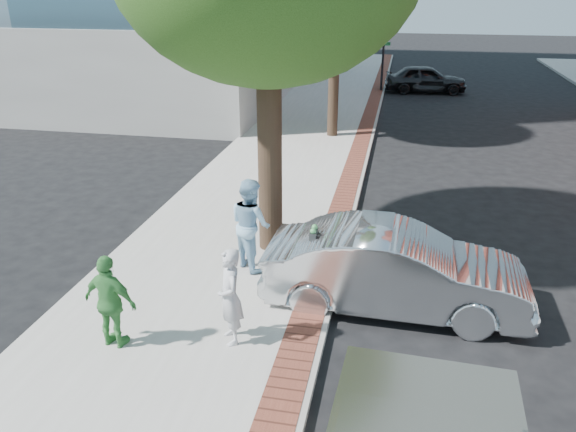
% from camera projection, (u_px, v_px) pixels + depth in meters
% --- Properties ---
extents(ground, '(120.00, 120.00, 0.00)m').
position_uv_depth(ground, '(279.00, 297.00, 11.00)').
color(ground, black).
rests_on(ground, ground).
extents(sidewalk, '(5.00, 60.00, 0.15)m').
position_uv_depth(sidewalk, '(286.00, 166.00, 18.47)').
color(sidewalk, '#9E9991').
rests_on(sidewalk, ground).
extents(brick_strip, '(0.60, 60.00, 0.01)m').
position_uv_depth(brick_strip, '(353.00, 168.00, 18.04)').
color(brick_strip, brown).
rests_on(brick_strip, sidewalk).
extents(curb, '(0.10, 60.00, 0.15)m').
position_uv_depth(curb, '(364.00, 171.00, 18.00)').
color(curb, gray).
rests_on(curb, ground).
extents(office_base, '(18.20, 22.20, 4.00)m').
position_uv_depth(office_base, '(141.00, 49.00, 32.46)').
color(office_base, gray).
rests_on(office_base, ground).
extents(signal_near, '(0.70, 0.15, 3.80)m').
position_uv_depth(signal_near, '(383.00, 50.00, 29.82)').
color(signal_near, black).
rests_on(signal_near, ground).
extents(parking_meter, '(0.12, 0.32, 1.47)m').
position_uv_depth(parking_meter, '(314.00, 247.00, 10.32)').
color(parking_meter, gray).
rests_on(parking_meter, sidewalk).
extents(person_gray, '(0.65, 0.73, 1.68)m').
position_uv_depth(person_gray, '(230.00, 297.00, 9.12)').
color(person_gray, '#B9B9BE').
rests_on(person_gray, sidewalk).
extents(person_officer, '(1.19, 1.18, 1.94)m').
position_uv_depth(person_officer, '(251.00, 224.00, 11.52)').
color(person_officer, '#87B4D1').
rests_on(person_officer, sidewalk).
extents(person_green, '(1.01, 0.55, 1.63)m').
position_uv_depth(person_green, '(111.00, 302.00, 9.02)').
color(person_green, '#419044').
rests_on(person_green, sidewalk).
extents(sedan_silver, '(4.88, 1.79, 1.60)m').
position_uv_depth(sedan_silver, '(395.00, 270.00, 10.37)').
color(sedan_silver, silver).
rests_on(sedan_silver, ground).
extents(bg_car, '(4.49, 2.13, 1.48)m').
position_uv_depth(bg_car, '(426.00, 79.00, 30.55)').
color(bg_car, black).
rests_on(bg_car, ground).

